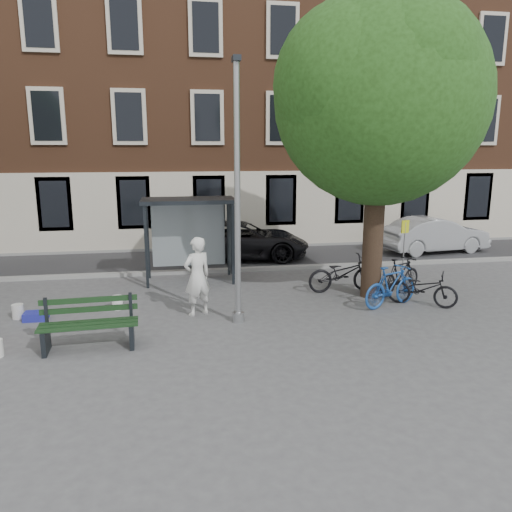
{
  "coord_description": "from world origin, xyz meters",
  "views": [
    {
      "loc": [
        -1.49,
        -11.44,
        4.16
      ],
      "look_at": [
        0.61,
        1.01,
        1.4
      ],
      "focal_mm": 35.0,
      "sensor_mm": 36.0,
      "label": 1
    }
  ],
  "objects_px": {
    "lamppost": "(237,208)",
    "bench": "(89,326)",
    "bus_shelter": "(201,220)",
    "bike_d": "(400,276)",
    "car_dark": "(241,240)",
    "painter": "(197,276)",
    "bike_a": "(343,273)",
    "bike_c": "(422,288)",
    "bike_b": "(391,286)",
    "car_silver": "(435,235)",
    "notice_sign": "(405,236)"
  },
  "relations": [
    {
      "from": "bike_b",
      "to": "bike_d",
      "type": "xyz_separation_m",
      "value": [
        0.75,
        1.05,
        -0.02
      ]
    },
    {
      "from": "painter",
      "to": "bench",
      "type": "distance_m",
      "value": 3.0
    },
    {
      "from": "painter",
      "to": "notice_sign",
      "type": "distance_m",
      "value": 7.43
    },
    {
      "from": "bus_shelter",
      "to": "notice_sign",
      "type": "relative_size",
      "value": 1.54
    },
    {
      "from": "painter",
      "to": "bike_d",
      "type": "relative_size",
      "value": 1.12
    },
    {
      "from": "bench",
      "to": "car_silver",
      "type": "distance_m",
      "value": 14.59
    },
    {
      "from": "bus_shelter",
      "to": "bike_d",
      "type": "height_order",
      "value": "bus_shelter"
    },
    {
      "from": "notice_sign",
      "to": "bus_shelter",
      "type": "bearing_deg",
      "value": 154.6
    },
    {
      "from": "painter",
      "to": "bike_d",
      "type": "bearing_deg",
      "value": 162.87
    },
    {
      "from": "lamppost",
      "to": "bike_b",
      "type": "height_order",
      "value": "lamppost"
    },
    {
      "from": "lamppost",
      "to": "bike_a",
      "type": "relative_size",
      "value": 2.95
    },
    {
      "from": "lamppost",
      "to": "bike_c",
      "type": "distance_m",
      "value": 5.54
    },
    {
      "from": "bike_a",
      "to": "bike_c",
      "type": "distance_m",
      "value": 2.32
    },
    {
      "from": "bike_d",
      "to": "notice_sign",
      "type": "xyz_separation_m",
      "value": [
        1.02,
        1.92,
        0.79
      ]
    },
    {
      "from": "lamppost",
      "to": "painter",
      "type": "height_order",
      "value": "lamppost"
    },
    {
      "from": "bike_c",
      "to": "car_dark",
      "type": "bearing_deg",
      "value": 64.36
    },
    {
      "from": "bike_d",
      "to": "car_dark",
      "type": "xyz_separation_m",
      "value": [
        -3.85,
        5.47,
        0.17
      ]
    },
    {
      "from": "bike_a",
      "to": "car_dark",
      "type": "relative_size",
      "value": 0.41
    },
    {
      "from": "bus_shelter",
      "to": "car_silver",
      "type": "bearing_deg",
      "value": 16.36
    },
    {
      "from": "painter",
      "to": "bike_d",
      "type": "xyz_separation_m",
      "value": [
        5.85,
        0.89,
        -0.46
      ]
    },
    {
      "from": "lamppost",
      "to": "bike_d",
      "type": "bearing_deg",
      "value": 17.83
    },
    {
      "from": "bike_b",
      "to": "notice_sign",
      "type": "bearing_deg",
      "value": -53.53
    },
    {
      "from": "bike_b",
      "to": "lamppost",
      "type": "bearing_deg",
      "value": 74.42
    },
    {
      "from": "bike_b",
      "to": "car_dark",
      "type": "xyz_separation_m",
      "value": [
        -3.1,
        6.52,
        0.15
      ]
    },
    {
      "from": "painter",
      "to": "car_silver",
      "type": "bearing_deg",
      "value": -173.52
    },
    {
      "from": "lamppost",
      "to": "bike_b",
      "type": "bearing_deg",
      "value": 7.19
    },
    {
      "from": "bus_shelter",
      "to": "painter",
      "type": "xyz_separation_m",
      "value": [
        -0.33,
        -3.41,
        -0.92
      ]
    },
    {
      "from": "lamppost",
      "to": "bike_d",
      "type": "height_order",
      "value": "lamppost"
    },
    {
      "from": "notice_sign",
      "to": "lamppost",
      "type": "bearing_deg",
      "value": -169.58
    },
    {
      "from": "painter",
      "to": "lamppost",
      "type": "bearing_deg",
      "value": 117.73
    },
    {
      "from": "lamppost",
      "to": "bench",
      "type": "distance_m",
      "value": 4.17
    },
    {
      "from": "bus_shelter",
      "to": "notice_sign",
      "type": "distance_m",
      "value": 6.6
    },
    {
      "from": "car_dark",
      "to": "bus_shelter",
      "type": "bearing_deg",
      "value": 157.59
    },
    {
      "from": "bus_shelter",
      "to": "bench",
      "type": "height_order",
      "value": "bus_shelter"
    },
    {
      "from": "lamppost",
      "to": "notice_sign",
      "type": "xyz_separation_m",
      "value": [
        5.93,
        3.5,
        -1.45
      ]
    },
    {
      "from": "bike_d",
      "to": "bike_a",
      "type": "bearing_deg",
      "value": 42.95
    },
    {
      "from": "bike_b",
      "to": "notice_sign",
      "type": "height_order",
      "value": "notice_sign"
    },
    {
      "from": "bike_c",
      "to": "bike_b",
      "type": "bearing_deg",
      "value": 118.47
    },
    {
      "from": "lamppost",
      "to": "bus_shelter",
      "type": "relative_size",
      "value": 2.14
    },
    {
      "from": "bike_a",
      "to": "notice_sign",
      "type": "xyz_separation_m",
      "value": [
        2.57,
        1.42,
        0.79
      ]
    },
    {
      "from": "bike_b",
      "to": "notice_sign",
      "type": "relative_size",
      "value": 1.0
    },
    {
      "from": "bench",
      "to": "car_dark",
      "type": "relative_size",
      "value": 0.4
    },
    {
      "from": "car_dark",
      "to": "notice_sign",
      "type": "xyz_separation_m",
      "value": [
        4.87,
        -3.54,
        0.62
      ]
    },
    {
      "from": "notice_sign",
      "to": "bike_b",
      "type": "bearing_deg",
      "value": -140.88
    },
    {
      "from": "car_silver",
      "to": "notice_sign",
      "type": "bearing_deg",
      "value": 131.33
    },
    {
      "from": "bus_shelter",
      "to": "bike_a",
      "type": "distance_m",
      "value": 4.66
    },
    {
      "from": "lamppost",
      "to": "car_silver",
      "type": "distance_m",
      "value": 11.46
    },
    {
      "from": "lamppost",
      "to": "painter",
      "type": "relative_size",
      "value": 3.05
    },
    {
      "from": "painter",
      "to": "car_silver",
      "type": "height_order",
      "value": "painter"
    },
    {
      "from": "painter",
      "to": "bike_a",
      "type": "height_order",
      "value": "painter"
    }
  ]
}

